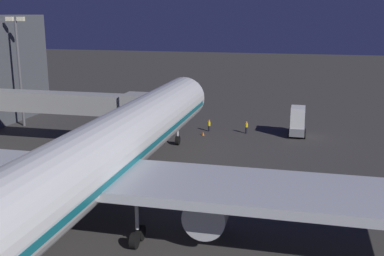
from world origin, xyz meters
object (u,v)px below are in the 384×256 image
at_px(ground_crew_marshaller_fwd, 246,127).
at_px(traffic_cone_nose_port, 203,133).
at_px(airliner_at_gate, 94,162).
at_px(ground_crew_by_belt_loader, 209,125).
at_px(jet_bridge, 68,103).
at_px(traffic_cone_nose_starboard, 173,132).
at_px(cargo_truck_aft, 298,122).
at_px(apron_floodlight_mast, 19,63).

xyz_separation_m(ground_crew_marshaller_fwd, traffic_cone_nose_port, (5.74, 2.52, -0.70)).
height_order(airliner_at_gate, ground_crew_by_belt_loader, airliner_at_gate).
distance_m(jet_bridge, traffic_cone_nose_starboard, 15.40).
xyz_separation_m(airliner_at_gate, traffic_cone_nose_starboard, (2.20, -30.23, -5.19)).
distance_m(traffic_cone_nose_port, traffic_cone_nose_starboard, 4.40).
relative_size(traffic_cone_nose_port, traffic_cone_nose_starboard, 1.00).
bearing_deg(ground_crew_by_belt_loader, airliner_at_gate, 85.60).
distance_m(ground_crew_marshaller_fwd, traffic_cone_nose_starboard, 10.47).
relative_size(ground_crew_by_belt_loader, traffic_cone_nose_port, 3.10).
distance_m(ground_crew_by_belt_loader, ground_crew_marshaller_fwd, 5.42).
height_order(cargo_truck_aft, traffic_cone_nose_port, cargo_truck_aft).
bearing_deg(ground_crew_marshaller_fwd, jet_bridge, 28.63).
height_order(jet_bridge, traffic_cone_nose_starboard, jet_bridge).
distance_m(ground_crew_by_belt_loader, traffic_cone_nose_starboard, 5.39).
bearing_deg(jet_bridge, traffic_cone_nose_port, -149.68).
bearing_deg(traffic_cone_nose_port, jet_bridge, 30.32).
bearing_deg(ground_crew_marshaller_fwd, ground_crew_by_belt_loader, -0.01).
bearing_deg(traffic_cone_nose_starboard, ground_crew_by_belt_loader, -151.88).
xyz_separation_m(jet_bridge, ground_crew_by_belt_loader, (-15.93, -11.65, -4.67)).
xyz_separation_m(airliner_at_gate, apron_floodlight_mast, (25.50, -29.60, 4.01)).
height_order(ground_crew_by_belt_loader, traffic_cone_nose_port, ground_crew_by_belt_loader).
bearing_deg(traffic_cone_nose_port, traffic_cone_nose_starboard, 0.00).
height_order(apron_floodlight_mast, traffic_cone_nose_starboard, apron_floodlight_mast).
bearing_deg(cargo_truck_aft, traffic_cone_nose_starboard, 9.16).
distance_m(apron_floodlight_mast, traffic_cone_nose_starboard, 25.06).
xyz_separation_m(ground_crew_by_belt_loader, traffic_cone_nose_starboard, (4.72, 2.52, -0.66)).
relative_size(ground_crew_by_belt_loader, traffic_cone_nose_starboard, 3.10).
relative_size(cargo_truck_aft, traffic_cone_nose_port, 8.11).
relative_size(jet_bridge, cargo_truck_aft, 5.68).
relative_size(jet_bridge, ground_crew_marshaller_fwd, 14.28).
bearing_deg(traffic_cone_nose_port, ground_crew_marshaller_fwd, -156.27).
height_order(cargo_truck_aft, ground_crew_by_belt_loader, cargo_truck_aft).
distance_m(airliner_at_gate, ground_crew_marshaller_fwd, 34.00).
height_order(airliner_at_gate, jet_bridge, airliner_at_gate).
distance_m(cargo_truck_aft, ground_crew_marshaller_fwd, 7.12).
height_order(airliner_at_gate, apron_floodlight_mast, airliner_at_gate).
bearing_deg(apron_floodlight_mast, traffic_cone_nose_starboard, -178.44).
height_order(cargo_truck_aft, ground_crew_marshaller_fwd, cargo_truck_aft).
distance_m(jet_bridge, cargo_truck_aft, 30.98).
relative_size(airliner_at_gate, ground_crew_by_belt_loader, 36.48).
distance_m(jet_bridge, apron_floodlight_mast, 15.28).
relative_size(jet_bridge, ground_crew_by_belt_loader, 14.85).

